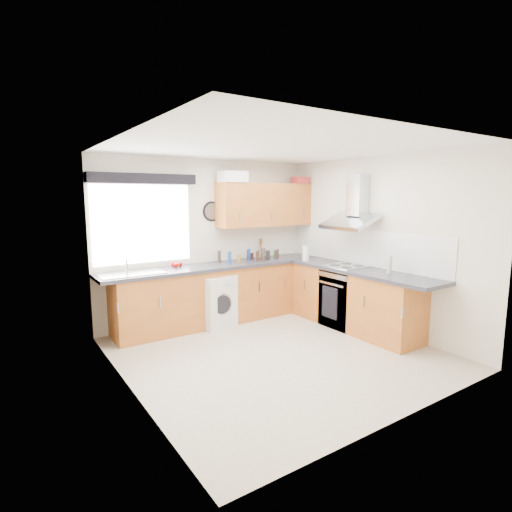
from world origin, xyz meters
TOP-DOWN VIEW (x-y plane):
  - ground_plane at (0.00, 0.00)m, footprint 3.60×3.60m
  - ceiling at (0.00, 0.00)m, footprint 3.60×3.60m
  - wall_back at (0.00, 1.80)m, footprint 3.60×0.02m
  - wall_front at (0.00, -1.80)m, footprint 3.60×0.02m
  - wall_left at (-1.80, 0.00)m, footprint 0.02×3.60m
  - wall_right at (1.80, 0.00)m, footprint 0.02×3.60m
  - window at (-1.05, 1.79)m, footprint 1.40×0.02m
  - window_blind at (-1.05, 1.70)m, footprint 1.50×0.18m
  - splashback at (1.79, 0.30)m, footprint 0.01×3.00m
  - base_cab_back at (-0.10, 1.51)m, footprint 3.00×0.58m
  - base_cab_corner at (1.50, 1.50)m, footprint 0.60×0.60m
  - base_cab_right at (1.51, 0.15)m, footprint 0.58×2.10m
  - worktop_back at (0.00, 1.50)m, footprint 3.60×0.62m
  - worktop_right at (1.50, 0.00)m, footprint 0.62×2.42m
  - sink at (-1.33, 1.50)m, footprint 0.84×0.46m
  - oven at (1.50, 0.30)m, footprint 0.56×0.58m
  - hob_plate at (1.50, 0.30)m, footprint 0.52×0.52m
  - extractor_hood at (1.60, 0.30)m, footprint 0.52×0.78m
  - upper_cabinets at (0.95, 1.62)m, footprint 1.70×0.35m
  - washing_machine at (-0.15, 1.40)m, footprint 0.62×0.61m
  - wall_clock at (0.05, 1.78)m, footprint 0.32×0.04m
  - casserole at (0.30, 1.57)m, footprint 0.41×0.30m
  - storage_box at (1.60, 1.52)m, footprint 0.25×0.21m
  - utensil_pot at (0.91, 1.70)m, footprint 0.11×0.11m
  - kitchen_roll at (1.35, 1.05)m, footprint 0.12×0.12m
  - tomato_cluster at (-0.62, 1.65)m, footprint 0.18×0.18m
  - jar_0 at (0.64, 1.67)m, footprint 0.05×0.05m
  - jar_1 at (0.18, 1.49)m, footprint 0.06×0.06m
  - jar_2 at (0.62, 1.61)m, footprint 0.05×0.05m
  - jar_3 at (1.14, 1.60)m, footprint 0.04×0.04m
  - jar_4 at (0.36, 1.51)m, footprint 0.07×0.07m
  - jar_5 at (0.72, 1.66)m, footprint 0.05×0.05m
  - jar_6 at (0.76, 1.41)m, footprint 0.07×0.07m
  - jar_7 at (0.11, 1.68)m, footprint 0.05×0.05m
  - jar_8 at (0.90, 1.48)m, footprint 0.07×0.07m
  - jar_9 at (0.67, 1.43)m, footprint 0.05×0.05m
  - jar_10 at (1.10, 1.48)m, footprint 0.04×0.04m
  - bottle_0 at (1.58, -0.40)m, footprint 0.06×0.06m

SIDE VIEW (x-z plane):
  - ground_plane at x=0.00m, z-range 0.00..0.00m
  - washing_machine at x=-0.15m, z-range 0.00..0.77m
  - oven at x=1.50m, z-range 0.00..0.85m
  - base_cab_back at x=-0.10m, z-range 0.00..0.86m
  - base_cab_corner at x=1.50m, z-range 0.00..0.86m
  - base_cab_right at x=1.51m, z-range 0.00..0.86m
  - worktop_back at x=0.00m, z-range 0.86..0.91m
  - worktop_right at x=1.50m, z-range 0.86..0.91m
  - hob_plate at x=1.50m, z-range 0.91..0.92m
  - tomato_cluster at x=-0.62m, z-range 0.91..0.98m
  - sink at x=-1.33m, z-range 0.90..1.00m
  - jar_5 at x=0.72m, z-range 0.91..1.01m
  - jar_4 at x=0.36m, z-range 0.91..1.02m
  - jar_3 at x=1.14m, z-range 0.91..1.03m
  - utensil_pot at x=0.91m, z-range 0.91..1.04m
  - jar_8 at x=0.90m, z-range 0.91..1.06m
  - jar_10 at x=1.10m, z-range 0.91..1.06m
  - jar_0 at x=0.64m, z-range 0.91..1.06m
  - jar_9 at x=0.67m, z-range 0.91..1.07m
  - jar_1 at x=0.18m, z-range 0.91..1.09m
  - jar_7 at x=0.11m, z-range 0.91..1.09m
  - jar_2 at x=0.62m, z-range 0.91..1.09m
  - jar_6 at x=0.76m, z-range 0.91..1.11m
  - kitchen_roll at x=1.35m, z-range 0.91..1.14m
  - bottle_0 at x=1.58m, z-range 0.91..1.15m
  - splashback at x=1.79m, z-range 0.91..1.45m
  - wall_back at x=0.00m, z-range 0.00..2.50m
  - wall_front at x=0.00m, z-range 0.00..2.50m
  - wall_left at x=-1.80m, z-range 0.00..2.50m
  - wall_right at x=1.80m, z-range 0.00..2.50m
  - window at x=-1.05m, z-range 1.00..2.10m
  - wall_clock at x=0.05m, z-range 1.55..1.86m
  - extractor_hood at x=1.60m, z-range 1.44..2.10m
  - upper_cabinets at x=0.95m, z-range 1.45..2.15m
  - window_blind at x=-1.05m, z-range 2.11..2.25m
  - storage_box at x=1.60m, z-range 2.15..2.26m
  - casserole at x=0.30m, z-range 2.15..2.32m
  - ceiling at x=0.00m, z-range 2.49..2.51m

